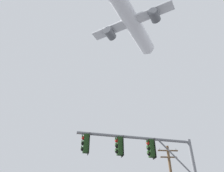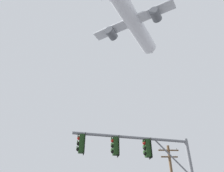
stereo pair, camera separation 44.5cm
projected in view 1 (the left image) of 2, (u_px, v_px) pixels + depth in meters
name	position (u px, v px, depth m)	size (l,w,h in m)	color
signal_pole_near	(149.00, 160.00, 11.13)	(6.34, 1.39, 5.84)	slate
airplane	(132.00, 22.00, 53.32)	(19.06, 24.69, 7.37)	white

